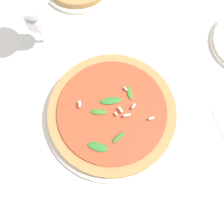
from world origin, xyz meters
name	(u,v)px	position (x,y,z in m)	size (l,w,h in m)	color
ground_plane	(118,105)	(0.00, 0.00, 0.00)	(6.00, 6.00, 0.00)	silver
pizza_arugula_main	(112,114)	(-0.02, 0.02, 0.02)	(0.30, 0.30, 0.05)	silver
wine_glass	(34,14)	(0.19, 0.15, 0.11)	(0.09, 0.09, 0.17)	white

